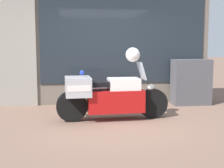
% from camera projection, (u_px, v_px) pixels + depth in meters
% --- Properties ---
extents(ground_plane, '(60.00, 60.00, 0.00)m').
position_uv_depth(ground_plane, '(117.00, 120.00, 6.48)').
color(ground_plane, '#7A5B4C').
extents(shop_building, '(5.47, 0.55, 3.64)m').
position_uv_depth(shop_building, '(91.00, 34.00, 8.16)').
color(shop_building, '#6B6056').
rests_on(shop_building, ground).
extents(window_display, '(4.08, 0.30, 1.79)m').
position_uv_depth(window_display, '(121.00, 86.00, 8.47)').
color(window_display, slate).
rests_on(window_display, ground).
extents(paramedic_motorcycle, '(2.34, 0.67, 1.20)m').
position_uv_depth(paramedic_motorcycle, '(107.00, 95.00, 6.41)').
color(paramedic_motorcycle, black).
rests_on(paramedic_motorcycle, ground).
extents(utility_cabinet, '(0.97, 0.49, 1.18)m').
position_uv_depth(utility_cabinet, '(191.00, 82.00, 8.09)').
color(utility_cabinet, '#4C4C51').
rests_on(utility_cabinet, ground).
extents(white_helmet, '(0.30, 0.30, 0.30)m').
position_uv_depth(white_helmet, '(133.00, 55.00, 6.40)').
color(white_helmet, white).
rests_on(white_helmet, paramedic_motorcycle).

